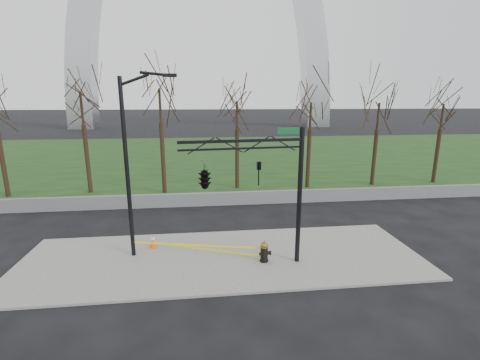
{
  "coord_description": "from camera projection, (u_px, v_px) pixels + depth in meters",
  "views": [
    {
      "loc": [
        -0.84,
        -13.95,
        7.05
      ],
      "look_at": [
        1.01,
        2.0,
        3.19
      ],
      "focal_mm": 24.98,
      "sensor_mm": 36.0,
      "label": 1
    }
  ],
  "objects": [
    {
      "name": "ground",
      "position": [
        223.0,
        259.0,
        15.22
      ],
      "size": [
        500.0,
        500.0,
        0.0
      ],
      "primitive_type": "plane",
      "color": "black",
      "rests_on": "ground"
    },
    {
      "name": "grass_strip",
      "position": [
        208.0,
        154.0,
        44.18
      ],
      "size": [
        120.0,
        40.0,
        0.06
      ],
      "primitive_type": "cube",
      "color": "#183412",
      "rests_on": "ground"
    },
    {
      "name": "street_light",
      "position": [
        131.0,
        156.0,
        14.34
      ],
      "size": [
        2.39,
        0.38,
        8.21
      ],
      "rotation": [
        0.0,
        0.0,
        0.08
      ],
      "color": "black",
      "rests_on": "ground"
    },
    {
      "name": "fire_hydrant",
      "position": [
        264.0,
        252.0,
        14.66
      ],
      "size": [
        0.59,
        0.38,
        0.95
      ],
      "rotation": [
        0.0,
        0.0,
        -0.07
      ],
      "color": "black",
      "rests_on": "sidewalk"
    },
    {
      "name": "tree_row",
      "position": [
        201.0,
        138.0,
        25.72
      ],
      "size": [
        44.22,
        4.0,
        8.41
      ],
      "color": "black",
      "rests_on": "ground"
    },
    {
      "name": "sidewalk",
      "position": [
        223.0,
        258.0,
        15.2
      ],
      "size": [
        18.0,
        6.0,
        0.1
      ],
      "primitive_type": "cube",
      "color": "slate",
      "rests_on": "ground"
    },
    {
      "name": "traffic_cone",
      "position": [
        153.0,
        241.0,
        16.13
      ],
      "size": [
        0.42,
        0.42,
        0.63
      ],
      "rotation": [
        0.0,
        0.0,
        -0.39
      ],
      "color": "#FF590D",
      "rests_on": "sidewalk"
    },
    {
      "name": "traffic_signal_mast",
      "position": [
        224.0,
        175.0,
        13.18
      ],
      "size": [
        5.08,
        2.52,
        6.0
      ],
      "rotation": [
        0.0,
        0.0,
        0.1
      ],
      "color": "black",
      "rests_on": "ground"
    },
    {
      "name": "guardrail",
      "position": [
        215.0,
        199.0,
        22.84
      ],
      "size": [
        60.0,
        0.3,
        0.9
      ],
      "primitive_type": "cube",
      "color": "#59595B",
      "rests_on": "ground"
    },
    {
      "name": "caution_tape",
      "position": [
        201.0,
        247.0,
        15.17
      ],
      "size": [
        5.85,
        2.09,
        0.48
      ],
      "color": "#FCEA0D",
      "rests_on": "ground"
    }
  ]
}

